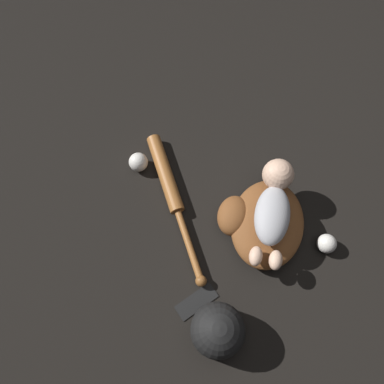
{
  "coord_description": "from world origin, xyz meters",
  "views": [
    {
      "loc": [
        -0.33,
        0.38,
        1.31
      ],
      "look_at": [
        0.18,
        0.28,
        0.07
      ],
      "focal_mm": 35.0,
      "sensor_mm": 36.0,
      "label": 1
    }
  ],
  "objects": [
    {
      "name": "baby_figure",
      "position": [
        0.06,
        0.02,
        0.14
      ],
      "size": [
        0.37,
        0.23,
        0.11
      ],
      "color": "#B2B2B7",
      "rests_on": "baseball_glove"
    },
    {
      "name": "baseball_spare",
      "position": [
        -0.08,
        -0.15,
        0.03
      ],
      "size": [
        0.07,
        0.07,
        0.07
      ],
      "color": "white",
      "rests_on": "ground"
    },
    {
      "name": "baseball_glove",
      "position": [
        0.03,
        0.06,
        0.05
      ],
      "size": [
        0.41,
        0.38,
        0.09
      ],
      "color": "brown",
      "rests_on": "ground"
    },
    {
      "name": "ground_plane",
      "position": [
        0.0,
        0.0,
        0.0
      ],
      "size": [
        6.0,
        6.0,
        0.0
      ],
      "primitive_type": "plane",
      "color": "black"
    },
    {
      "name": "baseball_bat",
      "position": [
        0.23,
        0.35,
        0.03
      ],
      "size": [
        0.61,
        0.12,
        0.05
      ],
      "color": "#9E602D",
      "rests_on": "ground"
    },
    {
      "name": "baseball_cap",
      "position": [
        -0.29,
        0.29,
        0.07
      ],
      "size": [
        0.25,
        0.21,
        0.17
      ],
      "color": "black",
      "rests_on": "ground"
    },
    {
      "name": "baseball",
      "position": [
        0.36,
        0.45,
        0.04
      ],
      "size": [
        0.07,
        0.07,
        0.07
      ],
      "color": "white",
      "rests_on": "ground"
    }
  ]
}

